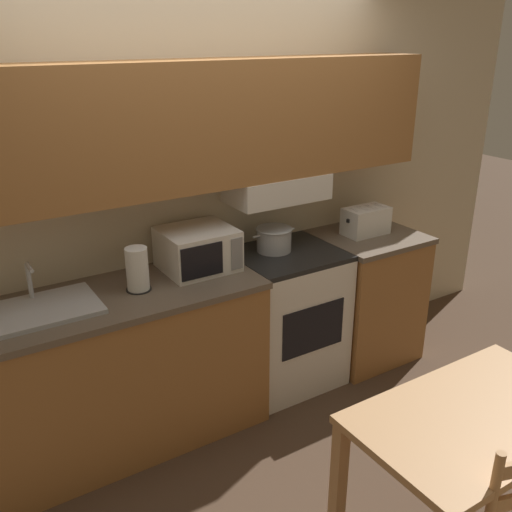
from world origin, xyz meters
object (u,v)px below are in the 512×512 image
stove_range (286,318)px  paper_towel_roll (137,269)px  microwave (198,249)px  dining_table (475,435)px  toaster (366,221)px  sink_basin (39,310)px  cooking_pot (274,239)px

stove_range → paper_towel_roll: paper_towel_roll is taller
microwave → dining_table: 1.74m
microwave → paper_towel_roll: size_ratio=1.70×
stove_range → paper_towel_roll: size_ratio=3.85×
microwave → paper_towel_roll: microwave is taller
toaster → paper_towel_roll: size_ratio=1.34×
toaster → sink_basin: size_ratio=0.56×
toaster → paper_towel_roll: (-1.65, -0.03, 0.02)m
cooking_pot → dining_table: (-0.05, -1.62, -0.38)m
cooking_pot → toaster: toaster is taller
sink_basin → dining_table: sink_basin is taller
dining_table → toaster: bearing=64.0°
toaster → cooking_pot: bearing=174.6°
microwave → sink_basin: size_ratio=0.71×
sink_basin → stove_range: bearing=0.6°
paper_towel_roll → microwave: bearing=13.5°
toaster → dining_table: 1.77m
dining_table → microwave: bearing=106.6°
microwave → paper_towel_roll: bearing=-166.5°
stove_range → cooking_pot: cooking_pot is taller
sink_basin → paper_towel_roll: paper_towel_roll is taller
toaster → dining_table: (-0.76, -1.55, -0.39)m
stove_range → sink_basin: (-1.51, -0.02, 0.48)m
cooking_pot → paper_towel_roll: paper_towel_roll is taller
microwave → dining_table: bearing=-73.4°
microwave → paper_towel_roll: 0.42m
cooking_pot → stove_range: bearing=-53.3°
cooking_pot → paper_towel_roll: 0.95m
microwave → sink_basin: microwave is taller
sink_basin → dining_table: bearing=-47.4°
stove_range → dining_table: (-0.11, -1.55, 0.16)m
paper_towel_roll → dining_table: (0.89, -1.52, -0.42)m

